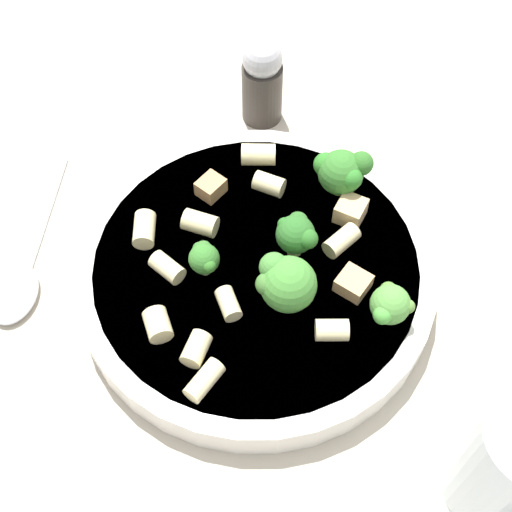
{
  "coord_description": "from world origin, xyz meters",
  "views": [
    {
      "loc": [
        -0.27,
        -0.08,
        0.47
      ],
      "look_at": [
        0.0,
        0.0,
        0.04
      ],
      "focal_mm": 50.0,
      "sensor_mm": 36.0,
      "label": 1
    }
  ],
  "objects_px": {
    "broccoli_floret_4": "(342,171)",
    "rigatoni_4": "(144,231)",
    "broccoli_floret_2": "(204,258)",
    "drinking_glass": "(510,468)",
    "chicken_chunk_2": "(351,211)",
    "rigatoni_2": "(196,349)",
    "rigatoni_8": "(258,155)",
    "spoon": "(22,271)",
    "chicken_chunk_1": "(354,279)",
    "rigatoni_7": "(228,304)",
    "broccoli_floret_3": "(390,305)",
    "rigatoni_1": "(167,268)",
    "pepper_shaker": "(262,81)",
    "rigatoni_10": "(269,184)",
    "rigatoni_6": "(204,380)",
    "pasta_bowl": "(256,272)",
    "broccoli_floret_1": "(285,283)",
    "rigatoni_5": "(158,325)",
    "rigatoni_3": "(200,223)",
    "rigatoni_9": "(332,330)",
    "chicken_chunk_0": "(211,187)",
    "rigatoni_0": "(341,241)",
    "broccoli_floret_0": "(296,234)"
  },
  "relations": [
    {
      "from": "broccoli_floret_1",
      "to": "broccoli_floret_4",
      "type": "distance_m",
      "value": 0.11
    },
    {
      "from": "rigatoni_1",
      "to": "rigatoni_6",
      "type": "bearing_deg",
      "value": -144.14
    },
    {
      "from": "broccoli_floret_3",
      "to": "rigatoni_4",
      "type": "distance_m",
      "value": 0.19
    },
    {
      "from": "broccoli_floret_2",
      "to": "broccoli_floret_4",
      "type": "height_order",
      "value": "broccoli_floret_4"
    },
    {
      "from": "chicken_chunk_1",
      "to": "chicken_chunk_2",
      "type": "bearing_deg",
      "value": 15.4
    },
    {
      "from": "drinking_glass",
      "to": "rigatoni_1",
      "type": "bearing_deg",
      "value": 72.52
    },
    {
      "from": "rigatoni_2",
      "to": "rigatoni_10",
      "type": "xyz_separation_m",
      "value": [
        0.15,
        -0.01,
        0.0
      ]
    },
    {
      "from": "rigatoni_7",
      "to": "rigatoni_9",
      "type": "bearing_deg",
      "value": -89.86
    },
    {
      "from": "rigatoni_3",
      "to": "spoon",
      "type": "relative_size",
      "value": 0.15
    },
    {
      "from": "rigatoni_2",
      "to": "rigatoni_6",
      "type": "relative_size",
      "value": 0.78
    },
    {
      "from": "pasta_bowl",
      "to": "rigatoni_4",
      "type": "relative_size",
      "value": 10.03
    },
    {
      "from": "rigatoni_5",
      "to": "pepper_shaker",
      "type": "distance_m",
      "value": 0.24
    },
    {
      "from": "chicken_chunk_0",
      "to": "pepper_shaker",
      "type": "relative_size",
      "value": 0.24
    },
    {
      "from": "rigatoni_2",
      "to": "rigatoni_9",
      "type": "distance_m",
      "value": 0.09
    },
    {
      "from": "broccoli_floret_2",
      "to": "drinking_glass",
      "type": "xyz_separation_m",
      "value": [
        -0.09,
        -0.22,
        -0.0
      ]
    },
    {
      "from": "broccoli_floret_2",
      "to": "rigatoni_2",
      "type": "relative_size",
      "value": 1.19
    },
    {
      "from": "broccoli_floret_1",
      "to": "broccoli_floret_2",
      "type": "xyz_separation_m",
      "value": [
        0.01,
        0.06,
        -0.01
      ]
    },
    {
      "from": "broccoli_floret_2",
      "to": "broccoli_floret_4",
      "type": "relative_size",
      "value": 0.59
    },
    {
      "from": "broccoli_floret_2",
      "to": "rigatoni_4",
      "type": "distance_m",
      "value": 0.06
    },
    {
      "from": "pasta_bowl",
      "to": "rigatoni_4",
      "type": "xyz_separation_m",
      "value": [
        -0.0,
        0.09,
        0.02
      ]
    },
    {
      "from": "rigatoni_6",
      "to": "chicken_chunk_0",
      "type": "bearing_deg",
      "value": 17.2
    },
    {
      "from": "chicken_chunk_2",
      "to": "rigatoni_2",
      "type": "bearing_deg",
      "value": 152.56
    },
    {
      "from": "broccoli_floret_4",
      "to": "drinking_glass",
      "type": "xyz_separation_m",
      "value": [
        -0.19,
        -0.15,
        -0.01
      ]
    },
    {
      "from": "broccoli_floret_0",
      "to": "rigatoni_10",
      "type": "xyz_separation_m",
      "value": [
        0.05,
        0.03,
        -0.01
      ]
    },
    {
      "from": "broccoli_floret_1",
      "to": "rigatoni_0",
      "type": "xyz_separation_m",
      "value": [
        0.06,
        -0.03,
        -0.02
      ]
    },
    {
      "from": "broccoli_floret_4",
      "to": "rigatoni_7",
      "type": "xyz_separation_m",
      "value": [
        -0.13,
        0.05,
        -0.02
      ]
    },
    {
      "from": "rigatoni_7",
      "to": "rigatoni_8",
      "type": "bearing_deg",
      "value": 7.85
    },
    {
      "from": "broccoli_floret_0",
      "to": "rigatoni_3",
      "type": "relative_size",
      "value": 1.43
    },
    {
      "from": "rigatoni_6",
      "to": "chicken_chunk_0",
      "type": "xyz_separation_m",
      "value": [
        0.15,
        0.05,
        0.0
      ]
    },
    {
      "from": "chicken_chunk_1",
      "to": "broccoli_floret_3",
      "type": "bearing_deg",
      "value": -126.74
    },
    {
      "from": "chicken_chunk_1",
      "to": "drinking_glass",
      "type": "xyz_separation_m",
      "value": [
        -0.11,
        -0.12,
        0.01
      ]
    },
    {
      "from": "rigatoni_4",
      "to": "rigatoni_5",
      "type": "height_order",
      "value": "same"
    },
    {
      "from": "broccoli_floret_3",
      "to": "broccoli_floret_4",
      "type": "xyz_separation_m",
      "value": [
        0.1,
        0.06,
        0.0
      ]
    },
    {
      "from": "rigatoni_6",
      "to": "rigatoni_1",
      "type": "bearing_deg",
      "value": 35.86
    },
    {
      "from": "broccoli_floret_2",
      "to": "rigatoni_3",
      "type": "xyz_separation_m",
      "value": [
        0.03,
        0.02,
        -0.01
      ]
    },
    {
      "from": "rigatoni_4",
      "to": "rigatoni_8",
      "type": "height_order",
      "value": "rigatoni_8"
    },
    {
      "from": "rigatoni_8",
      "to": "spoon",
      "type": "xyz_separation_m",
      "value": [
        -0.14,
        0.15,
        -0.03
      ]
    },
    {
      "from": "broccoli_floret_1",
      "to": "broccoli_floret_4",
      "type": "relative_size",
      "value": 0.94
    },
    {
      "from": "rigatoni_1",
      "to": "pepper_shaker",
      "type": "xyz_separation_m",
      "value": [
        0.2,
        -0.01,
        0.01
      ]
    },
    {
      "from": "rigatoni_7",
      "to": "drinking_glass",
      "type": "height_order",
      "value": "drinking_glass"
    },
    {
      "from": "pasta_bowl",
      "to": "rigatoni_6",
      "type": "distance_m",
      "value": 0.1
    },
    {
      "from": "rigatoni_0",
      "to": "chicken_chunk_0",
      "type": "distance_m",
      "value": 0.11
    },
    {
      "from": "rigatoni_9",
      "to": "pepper_shaker",
      "type": "height_order",
      "value": "pepper_shaker"
    },
    {
      "from": "rigatoni_2",
      "to": "rigatoni_4",
      "type": "relative_size",
      "value": 0.84
    },
    {
      "from": "rigatoni_1",
      "to": "rigatoni_2",
      "type": "distance_m",
      "value": 0.07
    },
    {
      "from": "broccoli_floret_2",
      "to": "broccoli_floret_1",
      "type": "bearing_deg",
      "value": -96.71
    },
    {
      "from": "broccoli_floret_4",
      "to": "rigatoni_4",
      "type": "xyz_separation_m",
      "value": [
        -0.09,
        0.13,
        -0.01
      ]
    },
    {
      "from": "broccoli_floret_2",
      "to": "rigatoni_1",
      "type": "bearing_deg",
      "value": 112.33
    },
    {
      "from": "rigatoni_6",
      "to": "drinking_glass",
      "type": "relative_size",
      "value": 0.28
    },
    {
      "from": "rigatoni_3",
      "to": "chicken_chunk_0",
      "type": "relative_size",
      "value": 1.27
    }
  ]
}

